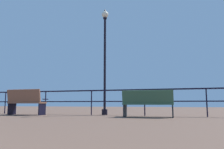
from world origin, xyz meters
The scene contains 4 objects.
pier_railing centered at (0.00, 8.83, 0.73)m, with size 21.11×0.05×0.98m.
bench_near_left centered at (-2.48, 8.03, 0.54)m, with size 1.51×0.66×1.00m.
bench_near_right centered at (2.33, 8.03, 0.49)m, with size 1.66×0.67×0.88m.
lamppost_center centered at (0.49, 9.01, 2.50)m, with size 0.28×0.28×4.39m.
Camera 1 is at (3.36, 0.79, 0.45)m, focal length 34.95 mm.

